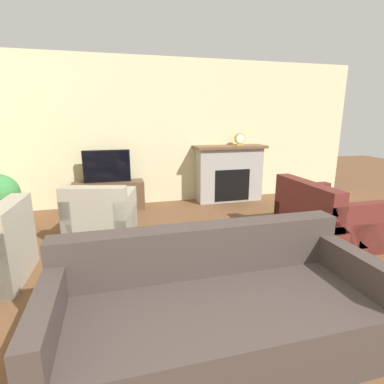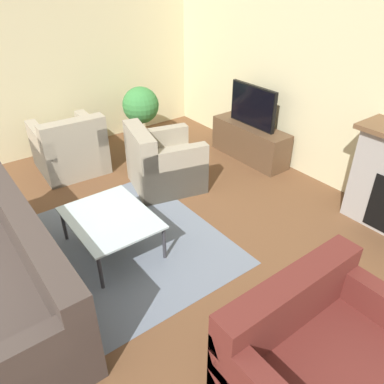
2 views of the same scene
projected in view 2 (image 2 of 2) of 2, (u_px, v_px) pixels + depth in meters
The scene contains 10 objects.
wall_back at pixel (321, 74), 4.52m from camera, with size 8.56×0.06×2.70m.
wall_left at pixel (37, 60), 5.14m from camera, with size 0.06×7.95×2.70m.
area_rug at pixel (120, 245), 3.88m from camera, with size 2.15×1.95×0.00m.
tv_stand at pixel (250, 142), 5.47m from camera, with size 1.25×0.38×0.51m.
tv at pixel (253, 106), 5.19m from camera, with size 0.81×0.06×0.57m.
couch_loveseat at pixel (317, 362), 2.43m from camera, with size 0.86×1.22×0.82m.
armchair_by_window at pixel (70, 150), 5.14m from camera, with size 0.93×0.88×0.82m.
armchair_accent at pixel (163, 165), 4.76m from camera, with size 0.97×1.01×0.82m.
coffee_table at pixel (110, 219), 3.66m from camera, with size 0.95×0.75×0.39m.
potted_plant at pixel (141, 107), 5.76m from camera, with size 0.56×0.56×0.90m.
Camera 2 is at (2.73, 0.97, 2.52)m, focal length 35.00 mm.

